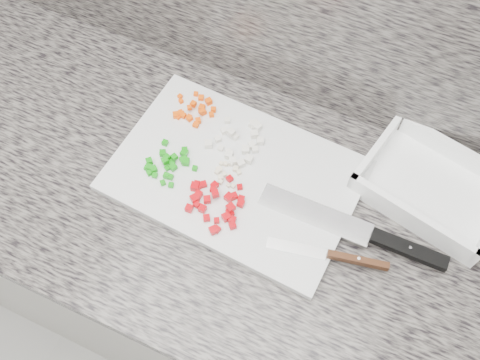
# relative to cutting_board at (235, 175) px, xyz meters

# --- Properties ---
(cabinet) EXTENTS (3.92, 0.62, 0.86)m
(cabinet) POSITION_rel_cutting_board_xyz_m (-0.05, -0.05, -0.48)
(cabinet) COLOR silver
(cabinet) RESTS_ON ground
(countertop) EXTENTS (3.96, 0.64, 0.04)m
(countertop) POSITION_rel_cutting_board_xyz_m (-0.05, -0.05, -0.03)
(countertop) COLOR #605B55
(countertop) RESTS_ON cabinet
(cutting_board) EXTENTS (0.51, 0.36, 0.02)m
(cutting_board) POSITION_rel_cutting_board_xyz_m (0.00, 0.00, 0.00)
(cutting_board) COLOR silver
(cutting_board) RESTS_ON countertop
(carrot_pile) EXTENTS (0.10, 0.09, 0.02)m
(carrot_pile) POSITION_rel_cutting_board_xyz_m (-0.14, 0.10, 0.01)
(carrot_pile) COLOR #F95105
(carrot_pile) RESTS_ON cutting_board
(onion_pile) EXTENTS (0.11, 0.12, 0.02)m
(onion_pile) POSITION_rel_cutting_board_xyz_m (-0.02, 0.07, 0.02)
(onion_pile) COLOR white
(onion_pile) RESTS_ON cutting_board
(green_pepper_pile) EXTENTS (0.11, 0.10, 0.02)m
(green_pepper_pile) POSITION_rel_cutting_board_xyz_m (-0.13, -0.04, 0.02)
(green_pepper_pile) COLOR #0F8F0D
(green_pepper_pile) RESTS_ON cutting_board
(red_pepper_pile) EXTENTS (0.12, 0.13, 0.02)m
(red_pepper_pile) POSITION_rel_cutting_board_xyz_m (-0.01, -0.08, 0.02)
(red_pepper_pile) COLOR #BD020A
(red_pepper_pile) RESTS_ON cutting_board
(garlic_pile) EXTENTS (0.05, 0.06, 0.01)m
(garlic_pile) POSITION_rel_cutting_board_xyz_m (-0.02, -0.01, 0.01)
(garlic_pile) COLOR beige
(garlic_pile) RESTS_ON cutting_board
(chef_knife) EXTENTS (0.37, 0.05, 0.02)m
(chef_knife) POSITION_rel_cutting_board_xyz_m (0.30, -0.02, 0.01)
(chef_knife) COLOR silver
(chef_knife) RESTS_ON cutting_board
(paring_knife) EXTENTS (0.23, 0.06, 0.02)m
(paring_knife) POSITION_rel_cutting_board_xyz_m (0.26, -0.08, 0.01)
(paring_knife) COLOR silver
(paring_knife) RESTS_ON cutting_board
(tray) EXTENTS (0.31, 0.25, 0.06)m
(tray) POSITION_rel_cutting_board_xyz_m (0.37, 0.13, 0.01)
(tray) COLOR white
(tray) RESTS_ON countertop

